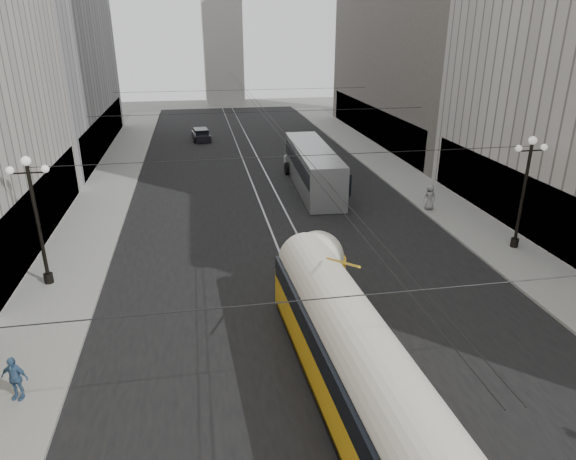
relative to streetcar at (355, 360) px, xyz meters
name	(u,v)px	position (x,y,z in m)	size (l,w,h in m)	color
road	(263,187)	(0.29, 25.33, -1.74)	(20.00, 85.00, 0.02)	black
sidewalk_left	(112,182)	(-11.71, 28.83, -1.67)	(4.00, 72.00, 0.15)	gray
sidewalk_right	(391,168)	(12.29, 28.83, -1.67)	(4.00, 72.00, 0.15)	gray
rail_left	(254,188)	(-0.46, 25.33, -1.74)	(0.12, 85.00, 0.04)	gray
rail_right	(273,187)	(1.04, 25.33, -1.74)	(0.12, 85.00, 0.04)	gray
distant_tower	(221,4)	(0.29, 72.83, 13.22)	(6.00, 6.00, 31.36)	#B2AFA8
lamppost_left_mid	(36,214)	(-12.31, 10.83, 2.00)	(1.86, 0.44, 6.37)	black
lamppost_right_mid	(525,187)	(12.89, 10.83, 2.00)	(1.86, 0.44, 6.37)	black
catenary	(265,114)	(0.41, 24.32, 4.14)	(25.00, 72.00, 0.23)	black
streetcar	(355,360)	(0.00, 0.00, 0.00)	(3.23, 16.29, 3.57)	#F3AF15
city_bus	(313,166)	(4.10, 24.55, 0.02)	(3.17, 12.75, 3.21)	#989A9D
sedan_white_far	(300,153)	(4.82, 33.33, -1.06)	(3.65, 5.20, 1.52)	silver
sedan_dark_far	(201,135)	(-4.17, 44.37, -1.17)	(2.13, 4.21, 1.28)	black
pedestrian_crossing_b	(426,446)	(1.20, -3.08, -0.91)	(0.82, 0.64, 1.68)	#ABAAA0
pedestrian_sidewalk_right	(430,197)	(10.79, 17.72, -0.72)	(0.85, 0.52, 1.74)	gray
pedestrian_sidewalk_left	(15,378)	(-11.22, 2.08, -0.78)	(0.95, 0.54, 1.63)	#40638B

